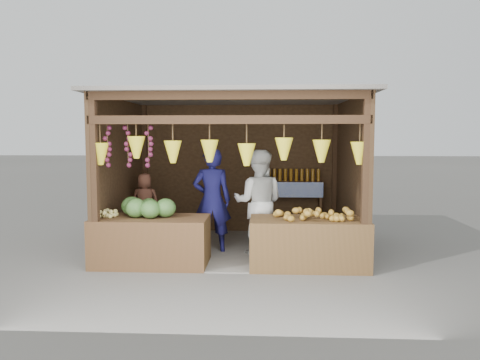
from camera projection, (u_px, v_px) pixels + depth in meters
name	position (u px, v px, depth m)	size (l,w,h in m)	color
ground	(234.00, 249.00, 8.20)	(80.00, 80.00, 0.00)	#514F49
stall_structure	(232.00, 154.00, 8.01)	(4.30, 3.30, 2.66)	slate
back_shelf	(291.00, 191.00, 9.35)	(1.25, 0.32, 1.32)	#382314
counter_left	(151.00, 241.00, 7.16)	(1.74, 0.85, 0.74)	#4A3318
counter_right	(308.00, 243.00, 7.03)	(1.75, 0.85, 0.74)	#493318
stool	(146.00, 237.00, 8.50)	(0.29, 0.29, 0.27)	black
man_standing	(212.00, 200.00, 7.91)	(0.65, 0.43, 1.78)	#141349
woman_standing	(258.00, 202.00, 7.76)	(0.85, 0.66, 1.75)	silver
vendor_seated	(145.00, 202.00, 8.44)	(0.51, 0.33, 1.04)	brown
melon_pile	(146.00, 206.00, 7.17)	(1.00, 0.50, 0.32)	#124412
tanfruit_pile	(109.00, 213.00, 7.13)	(0.34, 0.40, 0.13)	tan
mango_pile	(314.00, 212.00, 6.96)	(1.40, 0.64, 0.22)	#B34917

